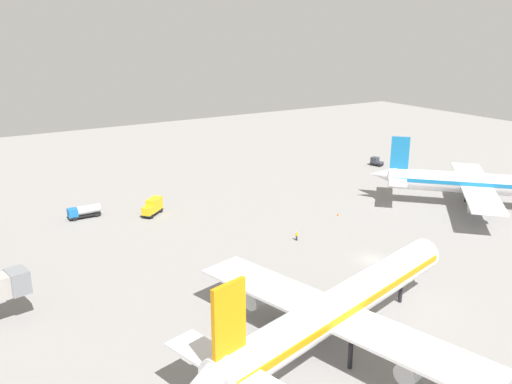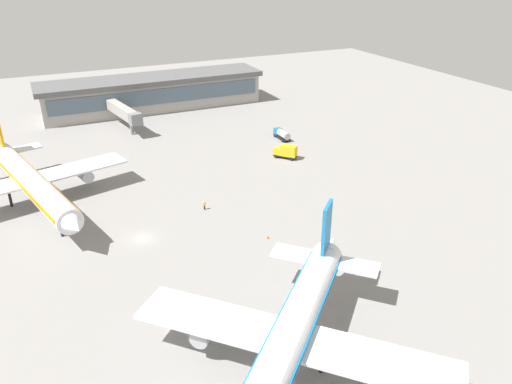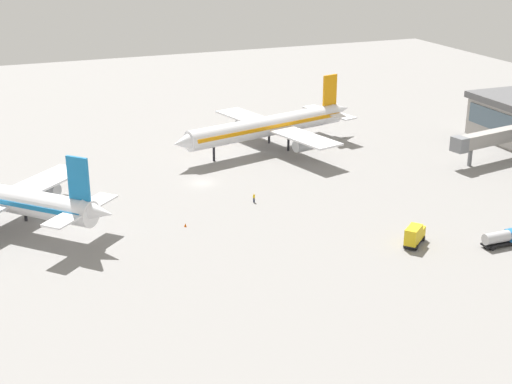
{
  "view_description": "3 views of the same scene",
  "coord_description": "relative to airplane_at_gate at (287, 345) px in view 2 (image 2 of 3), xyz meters",
  "views": [
    {
      "loc": [
        58.49,
        -58.9,
        36.66
      ],
      "look_at": [
        -28.94,
        -4.69,
        4.89
      ],
      "focal_mm": 37.47,
      "sensor_mm": 36.0,
      "label": 1
    },
    {
      "loc": [
        13.24,
        75.01,
        44.54
      ],
      "look_at": [
        -20.93,
        1.82,
        5.49
      ],
      "focal_mm": 34.69,
      "sensor_mm": 36.0,
      "label": 2
    },
    {
      "loc": [
        -128.7,
        39.79,
        48.34
      ],
      "look_at": [
        -17.05,
        -4.66,
        3.38
      ],
      "focal_mm": 50.97,
      "sensor_mm": 36.0,
      "label": 3
    }
  ],
  "objects": [
    {
      "name": "catering_truck",
      "position": [
        -32.55,
        -60.81,
        -3.57
      ],
      "size": [
        5.06,
        5.51,
        3.3
      ],
      "rotation": [
        0.0,
        0.0,
        5.41
      ],
      "color": "black",
      "rests_on": "ground"
    },
    {
      "name": "fuel_truck",
      "position": [
        -38.01,
        -73.25,
        -3.87
      ],
      "size": [
        2.24,
        6.31,
        2.5
      ],
      "rotation": [
        0.0,
        0.0,
        4.72
      ],
      "color": "black",
      "rests_on": "ground"
    },
    {
      "name": "airplane_at_gate",
      "position": [
        0.0,
        0.0,
        0.0
      ],
      "size": [
        37.71,
        37.0,
        14.47
      ],
      "rotation": [
        0.0,
        0.0,
        0.77
      ],
      "color": "white",
      "rests_on": "ground"
    },
    {
      "name": "jet_bridge",
      "position": [
        -2.02,
        -98.3,
        -0.13
      ],
      "size": [
        6.22,
        19.51,
        6.74
      ],
      "rotation": [
        0.0,
        0.0,
        1.75
      ],
      "color": "#9E9993",
      "rests_on": "ground"
    },
    {
      "name": "safety_cone_near_gate",
      "position": [
        -12.08,
        -29.08,
        -4.96
      ],
      "size": [
        0.44,
        0.44,
        0.6
      ],
      "primitive_type": "cone",
      "color": "#EA590C",
      "rests_on": "ground"
    },
    {
      "name": "ground",
      "position": [
        7.68,
        -38.33,
        -5.26
      ],
      "size": [
        288.0,
        288.0,
        0.0
      ],
      "primitive_type": "plane",
      "color": "gray"
    },
    {
      "name": "airplane_taxiing",
      "position": [
        23.76,
        -59.35,
        0.11
      ],
      "size": [
        39.1,
        47.91,
        14.78
      ],
      "rotation": [
        0.0,
        0.0,
        1.82
      ],
      "color": "white",
      "rests_on": "ground"
    },
    {
      "name": "ground_crew_worker",
      "position": [
        -5.8,
        -44.01,
        -4.41
      ],
      "size": [
        0.58,
        0.4,
        1.67
      ],
      "rotation": [
        0.0,
        0.0,
        4.77
      ],
      "color": "#1E2338",
      "rests_on": "ground"
    },
    {
      "name": "terminal_building",
      "position": [
        -14.71,
        -116.26,
        -0.1
      ],
      "size": [
        69.22,
        15.54,
        10.13
      ],
      "color": "#9E9993",
      "rests_on": "ground"
    }
  ]
}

